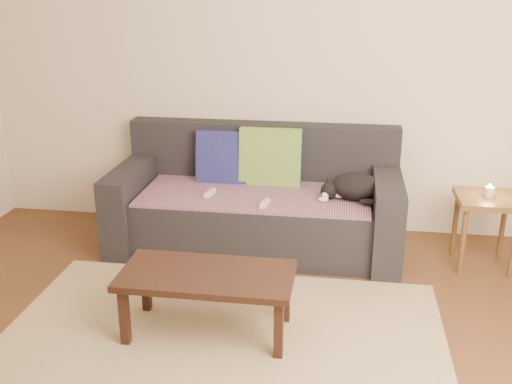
% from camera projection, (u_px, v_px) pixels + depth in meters
% --- Properties ---
extents(ground, '(4.50, 4.50, 0.00)m').
position_uv_depth(ground, '(212.00, 365.00, 3.14)').
color(ground, brown).
rests_on(ground, ground).
extents(back_wall, '(4.50, 0.04, 2.60)m').
position_uv_depth(back_wall, '(265.00, 65.00, 4.58)').
color(back_wall, beige).
rests_on(back_wall, ground).
extents(sofa, '(2.10, 0.94, 0.87)m').
position_uv_depth(sofa, '(257.00, 206.00, 4.51)').
color(sofa, '#232328').
rests_on(sofa, ground).
extents(throw_blanket, '(1.66, 0.74, 0.02)m').
position_uv_depth(throw_blanket, '(255.00, 195.00, 4.38)').
color(throw_blanket, '#45284C').
rests_on(throw_blanket, sofa).
extents(cushion_navy, '(0.40, 0.16, 0.41)m').
position_uv_depth(cushion_navy, '(223.00, 157.00, 4.60)').
color(cushion_navy, navy).
rests_on(cushion_navy, throw_blanket).
extents(cushion_green, '(0.47, 0.17, 0.48)m').
position_uv_depth(cushion_green, '(271.00, 159.00, 4.54)').
color(cushion_green, '#0B4C3E').
rests_on(cushion_green, throw_blanket).
extents(cat, '(0.49, 0.39, 0.19)m').
position_uv_depth(cat, '(354.00, 187.00, 4.23)').
color(cat, black).
rests_on(cat, throw_blanket).
extents(wii_remote_a, '(0.06, 0.15, 0.03)m').
position_uv_depth(wii_remote_a, '(210.00, 193.00, 4.34)').
color(wii_remote_a, white).
rests_on(wii_remote_a, throw_blanket).
extents(wii_remote_b, '(0.06, 0.15, 0.03)m').
position_uv_depth(wii_remote_b, '(265.00, 203.00, 4.14)').
color(wii_remote_b, white).
rests_on(wii_remote_b, throw_blanket).
extents(side_table, '(0.41, 0.41, 0.52)m').
position_uv_depth(side_table, '(487.00, 209.00, 4.11)').
color(side_table, brown).
rests_on(side_table, ground).
extents(candle, '(0.06, 0.06, 0.09)m').
position_uv_depth(candle, '(489.00, 191.00, 4.07)').
color(candle, beige).
rests_on(candle, side_table).
extents(rug, '(2.50, 1.80, 0.01)m').
position_uv_depth(rug, '(218.00, 348.00, 3.28)').
color(rug, tan).
rests_on(rug, ground).
extents(coffee_table, '(0.96, 0.48, 0.39)m').
position_uv_depth(coffee_table, '(207.00, 280.00, 3.32)').
color(coffee_table, black).
rests_on(coffee_table, rug).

